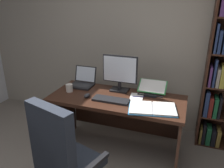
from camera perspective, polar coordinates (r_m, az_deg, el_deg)
The scene contains 12 objects.
wall_back at distance 3.29m, azimuth 6.95°, elevation 13.35°, with size 5.68×0.12×2.87m, color #A89E8E.
desk at distance 2.84m, azimuth 1.64°, elevation -6.68°, with size 1.59×0.68×0.76m.
office_chair at distance 2.24m, azimuth -11.94°, elevation -18.77°, with size 0.69×0.61×1.08m.
monitor at distance 2.80m, azimuth 1.98°, elevation 2.64°, with size 0.44×0.16×0.45m.
laptop at distance 3.05m, azimuth -7.39°, elevation 0.58°, with size 0.30×0.29×0.23m.
keyboard at distance 2.59m, azimuth -0.27°, elevation -3.99°, with size 0.42×0.15×0.02m, color black.
computer_mouse at distance 2.70m, azimuth -6.28°, elevation -2.90°, with size 0.06×0.10×0.04m, color black.
reading_stand_with_book at distance 2.81m, azimuth 10.05°, elevation -0.93°, with size 0.34×0.24×0.14m.
open_binder at distance 2.44m, azimuth 10.12°, elevation -6.04°, with size 0.55×0.41×0.02m.
notepad at distance 2.70m, azimuth 6.20°, elevation -3.27°, with size 0.15×0.21×0.01m, color white.
pen at distance 2.69m, azimuth 6.62°, elevation -3.15°, with size 0.01×0.01×0.14m, color navy.
coffee_mug at distance 2.88m, azimuth -10.66°, elevation -0.96°, with size 0.09×0.09×0.10m, color silver.
Camera 1 is at (0.72, -1.04, 1.88)m, focal length 36.43 mm.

